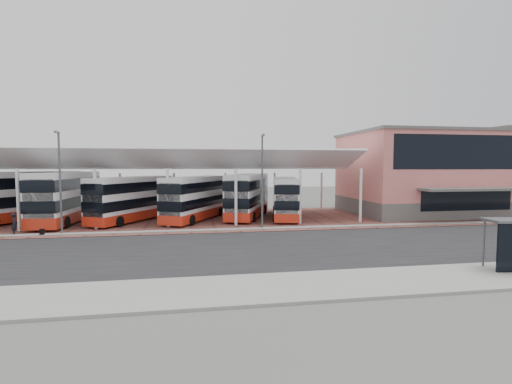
# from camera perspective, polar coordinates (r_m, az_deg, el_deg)

# --- Properties ---
(ground) EXTENTS (140.00, 140.00, 0.00)m
(ground) POSITION_cam_1_polar(r_m,az_deg,el_deg) (25.49, -0.89, -8.27)
(ground) COLOR #50534D
(road) EXTENTS (120.00, 14.00, 0.02)m
(road) POSITION_cam_1_polar(r_m,az_deg,el_deg) (24.52, -0.53, -8.74)
(road) COLOR black
(road) RESTS_ON ground
(forecourt) EXTENTS (72.00, 16.00, 0.06)m
(forecourt) POSITION_cam_1_polar(r_m,az_deg,el_deg) (38.44, -0.89, -4.06)
(forecourt) COLOR brown
(forecourt) RESTS_ON ground
(sidewalk) EXTENTS (120.00, 4.00, 0.14)m
(sidewalk) POSITION_cam_1_polar(r_m,az_deg,el_deg) (16.94, 3.89, -14.41)
(sidewalk) COLOR gray
(sidewalk) RESTS_ON ground
(north_kerb) EXTENTS (120.00, 0.80, 0.14)m
(north_kerb) POSITION_cam_1_polar(r_m,az_deg,el_deg) (31.51, -2.61, -5.77)
(north_kerb) COLOR gray
(north_kerb) RESTS_ON ground
(yellow_line_near) EXTENTS (120.00, 0.12, 0.01)m
(yellow_line_near) POSITION_cam_1_polar(r_m,az_deg,el_deg) (18.81, 2.43, -12.66)
(yellow_line_near) COLOR gold
(yellow_line_near) RESTS_ON road
(yellow_line_far) EXTENTS (120.00, 0.12, 0.01)m
(yellow_line_far) POSITION_cam_1_polar(r_m,az_deg,el_deg) (19.09, 2.24, -12.41)
(yellow_line_far) COLOR gold
(yellow_line_far) RESTS_ON road
(canopy) EXTENTS (37.00, 11.63, 7.07)m
(canopy) POSITION_cam_1_polar(r_m,az_deg,el_deg) (38.62, -12.96, 4.46)
(canopy) COLOR white
(canopy) RESTS_ON ground
(terminal) EXTENTS (18.40, 14.40, 9.25)m
(terminal) POSITION_cam_1_polar(r_m,az_deg,el_deg) (46.94, 25.19, 2.70)
(terminal) COLOR #5D5A57
(terminal) RESTS_ON ground
(lamp_west) EXTENTS (0.16, 0.90, 8.07)m
(lamp_west) POSITION_cam_1_polar(r_m,az_deg,el_deg) (32.56, -27.93, 1.68)
(lamp_west) COLOR #4D5053
(lamp_west) RESTS_ON ground
(lamp_east) EXTENTS (0.16, 0.90, 8.07)m
(lamp_east) POSITION_cam_1_polar(r_m,az_deg,el_deg) (31.45, 0.97, 2.07)
(lamp_east) COLOR #4D5053
(lamp_east) RESTS_ON ground
(bus_0) EXTENTS (8.58, 11.32, 4.83)m
(bus_0) POSITION_cam_1_polar(r_m,az_deg,el_deg) (42.52, -32.21, -0.61)
(bus_0) COLOR white
(bus_0) RESTS_ON forecourt
(bus_1) EXTENTS (3.43, 11.75, 4.78)m
(bus_1) POSITION_cam_1_polar(r_m,az_deg,el_deg) (39.62, -27.10, -0.75)
(bus_1) COLOR white
(bus_1) RESTS_ON forecourt
(bus_2) EXTENTS (7.21, 10.33, 4.32)m
(bus_2) POSITION_cam_1_polar(r_m,az_deg,el_deg) (38.09, -18.50, -1.04)
(bus_2) COLOR white
(bus_2) RESTS_ON forecourt
(bus_3) EXTENTS (6.86, 10.43, 4.31)m
(bus_3) POSITION_cam_1_polar(r_m,az_deg,el_deg) (37.43, -9.20, -0.98)
(bus_3) COLOR white
(bus_3) RESTS_ON forecourt
(bus_4) EXTENTS (6.14, 11.15, 4.51)m
(bus_4) POSITION_cam_1_polar(r_m,az_deg,el_deg) (39.06, -1.22, -0.57)
(bus_4) COLOR white
(bus_4) RESTS_ON forecourt
(bus_5) EXTENTS (4.37, 10.26, 4.12)m
(bus_5) POSITION_cam_1_polar(r_m,az_deg,el_deg) (38.67, 4.50, -0.92)
(bus_5) COLOR white
(bus_5) RESTS_ON forecourt
(pedestrian) EXTENTS (0.62, 0.73, 1.71)m
(pedestrian) POSITION_cam_1_polar(r_m,az_deg,el_deg) (34.51, -33.16, -4.15)
(pedestrian) COLOR black
(pedestrian) RESTS_ON forecourt
(suitcase) EXTENTS (0.31, 0.22, 0.54)m
(suitcase) POSITION_cam_1_polar(r_m,az_deg,el_deg) (33.12, -30.05, -5.38)
(suitcase) COLOR black
(suitcase) RESTS_ON forecourt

